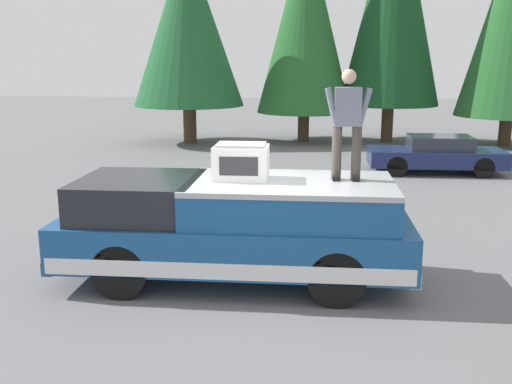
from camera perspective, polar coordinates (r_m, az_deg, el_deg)
The scene contains 7 objects.
ground_plane at distance 9.32m, azimuth 0.17°, elevation -9.20°, with size 90.00×90.00×0.00m, color slate.
pickup_truck at distance 9.33m, azimuth -2.09°, elevation -3.50°, with size 2.01×5.54×1.65m.
compressor_unit at distance 9.16m, azimuth -1.46°, elevation 2.97°, with size 0.65×0.84×0.56m.
person_on_truck_bed at distance 9.12m, azimuth 8.87°, elevation 6.74°, with size 0.29×0.72×1.69m.
parked_car_navy at distance 19.12m, azimuth 17.10°, elevation 3.51°, with size 1.64×4.10×1.16m.
conifer_center_left at distance 25.33m, azimuth 4.80°, elevation 16.29°, with size 3.99×3.99×8.84m.
conifer_center_right at distance 24.89m, azimuth -6.67°, elevation 15.89°, with size 4.54×4.54×8.16m.
Camera 1 is at (-8.60, -0.79, 3.50)m, focal length 41.25 mm.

